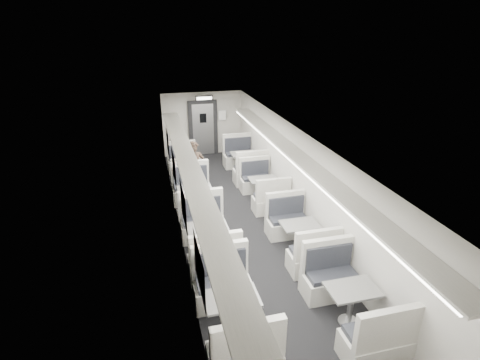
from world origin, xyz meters
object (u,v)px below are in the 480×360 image
booth_left_c (208,241)px  exit_sign (204,98)px  booth_right_d (350,305)px  booth_right_b (263,189)px  booth_left_a (185,170)px  passenger (195,169)px  booth_left_d (232,315)px  booth_right_a (244,163)px  booth_right_c (299,237)px  vestibule_door (203,128)px  booth_left_b (195,201)px

booth_left_c → exit_sign: exit_sign is taller
booth_right_d → booth_right_b: bearing=90.0°
booth_left_a → booth_right_d: 7.31m
booth_right_b → passenger: passenger is taller
booth_left_d → booth_right_d: booth_left_d is taller
booth_left_d → exit_sign: size_ratio=3.44×
booth_right_a → booth_right_c: booth_right_a is taller
booth_right_b → exit_sign: size_ratio=3.12×
exit_sign → booth_right_d: bearing=-83.6°
booth_right_b → vestibule_door: 4.62m
booth_left_d → vestibule_door: (1.00, 9.15, 0.66)m
vestibule_door → booth_right_b: bearing=-77.4°
booth_left_a → booth_right_d: size_ratio=0.95×
booth_right_b → booth_right_c: (0.00, -2.69, 0.01)m
booth_right_a → exit_sign: exit_sign is taller
booth_left_a → passenger: size_ratio=1.21×
booth_right_d → exit_sign: size_ratio=3.34×
booth_left_d → booth_right_b: 5.10m
vestibule_door → passenger: bearing=-102.9°
booth_left_a → vestibule_door: size_ratio=0.94×
booth_left_b → booth_left_c: size_ratio=1.04×
booth_right_b → exit_sign: bearing=104.1°
booth_left_b → booth_right_c: 3.05m
booth_left_c → booth_right_c: size_ratio=1.05×
booth_left_d → booth_right_b: size_ratio=1.10×
passenger → booth_left_a: bearing=97.5°
booth_left_b → vestibule_door: size_ratio=1.04×
booth_left_d → exit_sign: 8.93m
vestibule_door → exit_sign: exit_sign is taller
booth_left_a → booth_right_b: booth_left_a is taller
booth_right_b → booth_right_c: booth_right_c is taller
booth_right_b → booth_left_b: bearing=-169.0°
booth_left_a → booth_left_d: 6.77m
booth_right_b → vestibule_door: size_ratio=0.92×
booth_left_a → booth_right_c: 5.17m
booth_left_a → booth_right_c: bearing=-67.3°
passenger → exit_sign: bearing=73.8°
booth_right_a → passenger: 2.22m
booth_right_a → booth_right_d: (0.00, -7.03, -0.01)m
booth_right_c → passenger: size_ratio=1.22×
booth_right_b → passenger: bearing=153.9°
booth_right_c → vestibule_door: (-1.00, 7.15, 0.68)m
booth_left_d → booth_right_c: bearing=45.0°
booth_right_c → exit_sign: bearing=98.5°
booth_left_b → vestibule_door: (1.00, 4.84, 0.65)m
booth_right_d → passenger: (-1.81, 5.84, 0.45)m
booth_left_b → booth_right_a: booth_left_b is taller
exit_sign → booth_left_a: bearing=-117.9°
booth_right_c → booth_left_b: bearing=130.9°
booth_left_a → booth_left_d: (0.00, -6.77, 0.03)m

